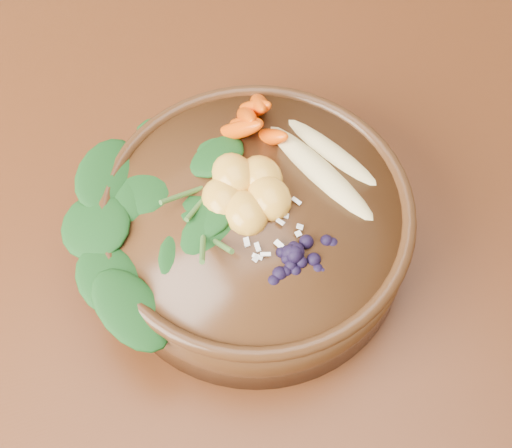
{
  "coord_description": "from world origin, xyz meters",
  "views": [
    {
      "loc": [
        -0.23,
        -0.45,
        1.38
      ],
      "look_at": [
        -0.1,
        -0.14,
        0.8
      ],
      "focal_mm": 50.0,
      "sensor_mm": 36.0,
      "label": 1
    }
  ],
  "objects_px": {
    "mandarin_cluster": "(246,184)",
    "blueberry_pile": "(299,243)",
    "carrot_cluster": "(253,99)",
    "banana_halves": "(327,153)",
    "dining_table": "(284,167)",
    "stoneware_bowl": "(256,229)",
    "kale_heap": "(177,173)"
  },
  "relations": [
    {
      "from": "blueberry_pile",
      "to": "carrot_cluster",
      "type": "bearing_deg",
      "value": 82.46
    },
    {
      "from": "dining_table",
      "to": "carrot_cluster",
      "type": "bearing_deg",
      "value": -141.04
    },
    {
      "from": "carrot_cluster",
      "to": "kale_heap",
      "type": "bearing_deg",
      "value": -169.49
    },
    {
      "from": "stoneware_bowl",
      "to": "banana_halves",
      "type": "distance_m",
      "value": 0.1
    },
    {
      "from": "carrot_cluster",
      "to": "dining_table",
      "type": "bearing_deg",
      "value": 26.94
    },
    {
      "from": "stoneware_bowl",
      "to": "blueberry_pile",
      "type": "distance_m",
      "value": 0.08
    },
    {
      "from": "carrot_cluster",
      "to": "banana_halves",
      "type": "xyz_separation_m",
      "value": [
        0.05,
        -0.07,
        -0.03
      ]
    },
    {
      "from": "dining_table",
      "to": "carrot_cluster",
      "type": "relative_size",
      "value": 20.08
    },
    {
      "from": "carrot_cluster",
      "to": "banana_halves",
      "type": "distance_m",
      "value": 0.08
    },
    {
      "from": "mandarin_cluster",
      "to": "banana_halves",
      "type": "bearing_deg",
      "value": 2.27
    },
    {
      "from": "dining_table",
      "to": "blueberry_pile",
      "type": "bearing_deg",
      "value": -112.52
    },
    {
      "from": "carrot_cluster",
      "to": "blueberry_pile",
      "type": "distance_m",
      "value": 0.15
    },
    {
      "from": "stoneware_bowl",
      "to": "kale_heap",
      "type": "xyz_separation_m",
      "value": [
        -0.06,
        0.05,
        0.06
      ]
    },
    {
      "from": "stoneware_bowl",
      "to": "dining_table",
      "type": "bearing_deg",
      "value": 54.9
    },
    {
      "from": "kale_heap",
      "to": "blueberry_pile",
      "type": "xyz_separation_m",
      "value": [
        0.07,
        -0.11,
        -0.0
      ]
    },
    {
      "from": "mandarin_cluster",
      "to": "carrot_cluster",
      "type": "bearing_deg",
      "value": 62.21
    },
    {
      "from": "mandarin_cluster",
      "to": "blueberry_pile",
      "type": "relative_size",
      "value": 0.69
    },
    {
      "from": "carrot_cluster",
      "to": "banana_halves",
      "type": "bearing_deg",
      "value": -66.94
    },
    {
      "from": "stoneware_bowl",
      "to": "mandarin_cluster",
      "type": "distance_m",
      "value": 0.06
    },
    {
      "from": "dining_table",
      "to": "banana_halves",
      "type": "distance_m",
      "value": 0.22
    },
    {
      "from": "carrot_cluster",
      "to": "mandarin_cluster",
      "type": "height_order",
      "value": "carrot_cluster"
    },
    {
      "from": "stoneware_bowl",
      "to": "kale_heap",
      "type": "relative_size",
      "value": 1.53
    },
    {
      "from": "banana_halves",
      "to": "dining_table",
      "type": "bearing_deg",
      "value": 70.39
    },
    {
      "from": "stoneware_bowl",
      "to": "carrot_cluster",
      "type": "xyz_separation_m",
      "value": [
        0.03,
        0.09,
        0.08
      ]
    },
    {
      "from": "stoneware_bowl",
      "to": "mandarin_cluster",
      "type": "height_order",
      "value": "mandarin_cluster"
    },
    {
      "from": "dining_table",
      "to": "banana_halves",
      "type": "bearing_deg",
      "value": -97.6
    },
    {
      "from": "carrot_cluster",
      "to": "mandarin_cluster",
      "type": "xyz_separation_m",
      "value": [
        -0.04,
        -0.07,
        -0.02
      ]
    },
    {
      "from": "kale_heap",
      "to": "banana_halves",
      "type": "bearing_deg",
      "value": -11.53
    },
    {
      "from": "stoneware_bowl",
      "to": "blueberry_pile",
      "type": "xyz_separation_m",
      "value": [
        0.02,
        -0.06,
        0.06
      ]
    },
    {
      "from": "kale_heap",
      "to": "carrot_cluster",
      "type": "height_order",
      "value": "carrot_cluster"
    },
    {
      "from": "carrot_cluster",
      "to": "blueberry_pile",
      "type": "bearing_deg",
      "value": -109.55
    },
    {
      "from": "kale_heap",
      "to": "carrot_cluster",
      "type": "bearing_deg",
      "value": 22.53
    }
  ]
}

